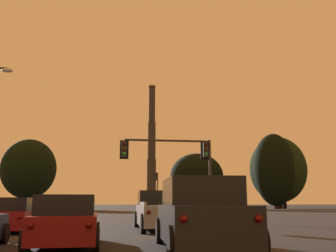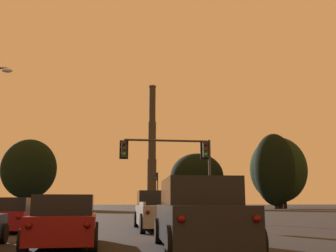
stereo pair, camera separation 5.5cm
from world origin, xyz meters
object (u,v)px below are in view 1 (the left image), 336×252
(hatchback_left_lane_front, at_px, (13,216))
(smokestack, at_px, (152,157))
(suv_right_lane_second, at_px, (200,215))
(hatchback_center_lane_second, at_px, (66,222))
(traffic_light_overhead_right, at_px, (179,158))
(pickup_truck_right_lane_front, at_px, (160,212))
(traffic_light_far_right, at_px, (157,185))

(hatchback_left_lane_front, bearing_deg, smokestack, 82.47)
(hatchback_left_lane_front, bearing_deg, suv_right_lane_second, -48.93)
(hatchback_center_lane_second, xyz_separation_m, traffic_light_overhead_right, (5.63, 13.83, 3.51))
(hatchback_center_lane_second, bearing_deg, pickup_truck_right_lane_front, 60.87)
(traffic_light_far_right, bearing_deg, pickup_truck_right_lane_front, -96.07)
(suv_right_lane_second, xyz_separation_m, traffic_light_overhead_right, (2.01, 15.27, 3.27))
(suv_right_lane_second, relative_size, hatchback_center_lane_second, 1.20)
(hatchback_center_lane_second, bearing_deg, hatchback_left_lane_front, 113.54)
(hatchback_left_lane_front, distance_m, hatchback_center_lane_second, 6.72)
(traffic_light_far_right, distance_m, smokestack, 113.08)
(suv_right_lane_second, bearing_deg, pickup_truck_right_lane_front, 93.07)
(hatchback_left_lane_front, relative_size, pickup_truck_right_lane_front, 0.75)
(pickup_truck_right_lane_front, distance_m, traffic_light_far_right, 44.27)
(traffic_light_far_right, bearing_deg, traffic_light_overhead_right, -93.97)
(hatchback_left_lane_front, xyz_separation_m, smokestack, (21.01, 156.03, 20.64))
(hatchback_left_lane_front, xyz_separation_m, traffic_light_overhead_right, (8.52, 7.77, 3.51))
(pickup_truck_right_lane_front, bearing_deg, suv_right_lane_second, -89.52)
(hatchback_center_lane_second, height_order, pickup_truck_right_lane_front, pickup_truck_right_lane_front)
(hatchback_center_lane_second, distance_m, smokestack, 164.40)
(hatchback_left_lane_front, bearing_deg, pickup_truck_right_lane_front, 7.39)
(traffic_light_overhead_right, bearing_deg, hatchback_left_lane_front, -137.66)
(traffic_light_far_right, bearing_deg, hatchback_center_lane_second, -99.17)
(pickup_truck_right_lane_front, distance_m, traffic_light_overhead_right, 8.00)
(traffic_light_overhead_right, bearing_deg, pickup_truck_right_lane_front, -106.81)
(suv_right_lane_second, bearing_deg, hatchback_center_lane_second, 160.73)
(pickup_truck_right_lane_front, bearing_deg, smokestack, 84.54)
(hatchback_left_lane_front, bearing_deg, traffic_light_overhead_right, 42.48)
(traffic_light_overhead_right, relative_size, traffic_light_far_right, 1.03)
(hatchback_center_lane_second, xyz_separation_m, smokestack, (18.12, 162.09, 20.64))
(hatchback_center_lane_second, bearing_deg, suv_right_lane_second, -23.71)
(suv_right_lane_second, bearing_deg, smokestack, 87.43)
(suv_right_lane_second, distance_m, hatchback_left_lane_front, 9.94)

